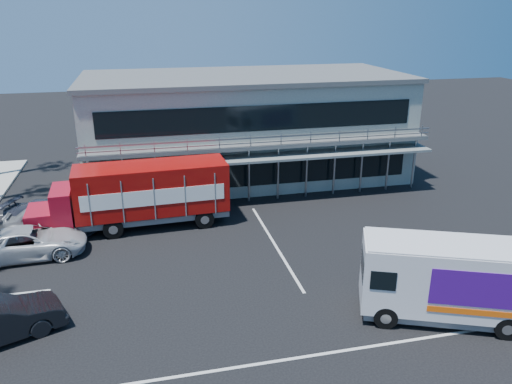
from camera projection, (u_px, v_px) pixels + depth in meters
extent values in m
plane|color=black|center=(249.00, 276.00, 22.95)|extent=(120.00, 120.00, 0.00)
cube|color=gray|center=(245.00, 128.00, 36.10)|extent=(22.00, 10.00, 7.00)
cube|color=#515454|center=(245.00, 76.00, 34.84)|extent=(22.40, 10.40, 0.30)
cube|color=#515454|center=(264.00, 146.00, 30.94)|extent=(22.00, 1.20, 0.25)
cube|color=gray|center=(266.00, 140.00, 30.27)|extent=(22.00, 0.08, 0.90)
cube|color=slate|center=(265.00, 158.00, 30.91)|extent=(22.00, 1.80, 0.15)
cube|color=black|center=(261.00, 173.00, 32.16)|extent=(20.00, 0.06, 1.60)
cube|color=black|center=(262.00, 118.00, 30.92)|extent=(20.00, 0.06, 1.60)
cube|color=maroon|center=(42.00, 220.00, 26.51)|extent=(1.54, 2.37, 1.23)
cube|color=maroon|center=(63.00, 208.00, 26.60)|extent=(1.14, 2.61, 2.16)
cube|color=black|center=(62.00, 197.00, 26.39)|extent=(0.15, 2.18, 0.72)
cube|color=#990E09|center=(152.00, 188.00, 27.57)|extent=(8.33, 2.94, 2.67)
cube|color=slate|center=(154.00, 214.00, 28.12)|extent=(8.31, 2.55, 0.31)
cube|color=white|center=(154.00, 198.00, 26.44)|extent=(7.55, 0.37, 0.87)
cube|color=white|center=(150.00, 182.00, 28.78)|extent=(7.55, 0.37, 0.87)
cylinder|color=black|center=(47.00, 236.00, 25.73)|extent=(1.08, 0.33, 1.07)
cylinder|color=black|center=(52.00, 220.00, 27.78)|extent=(1.08, 0.33, 1.07)
cylinder|color=black|center=(113.00, 229.00, 26.57)|extent=(1.08, 0.33, 1.07)
cylinder|color=black|center=(113.00, 213.00, 28.61)|extent=(1.08, 0.33, 1.07)
cylinder|color=black|center=(205.00, 219.00, 27.82)|extent=(1.08, 0.33, 1.07)
cylinder|color=black|center=(198.00, 205.00, 29.87)|extent=(1.08, 0.33, 1.07)
cube|color=silver|center=(450.00, 277.00, 19.19)|extent=(7.03, 4.64, 2.66)
cube|color=slate|center=(445.00, 310.00, 19.70)|extent=(6.69, 4.33, 0.33)
cube|color=black|center=(363.00, 264.00, 19.59)|extent=(0.77, 1.75, 0.90)
cube|color=silver|center=(455.00, 245.00, 18.73)|extent=(6.88, 4.55, 0.08)
cube|color=#3F0D7A|center=(479.00, 290.00, 17.94)|extent=(3.18, 1.33, 1.43)
cube|color=#3F0D7A|center=(465.00, 260.00, 20.09)|extent=(3.18, 1.33, 1.43)
cube|color=#F2590C|center=(475.00, 313.00, 18.26)|extent=(3.17, 1.32, 0.24)
cylinder|color=black|center=(386.00, 317.00, 19.10)|extent=(0.95, 0.61, 0.91)
cylinder|color=black|center=(382.00, 290.00, 20.97)|extent=(0.95, 0.61, 0.91)
cylinder|color=black|center=(507.00, 328.00, 18.44)|extent=(0.95, 0.61, 0.91)
cylinder|color=black|center=(492.00, 299.00, 20.31)|extent=(0.95, 0.61, 0.91)
imported|color=#BBBBBD|center=(29.00, 242.00, 24.55)|extent=(5.54, 2.79, 1.50)
imported|color=#313542|center=(53.00, 216.00, 27.60)|extent=(5.79, 4.20, 1.56)
imported|color=gray|center=(51.00, 218.00, 27.23)|extent=(4.92, 2.36, 1.62)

